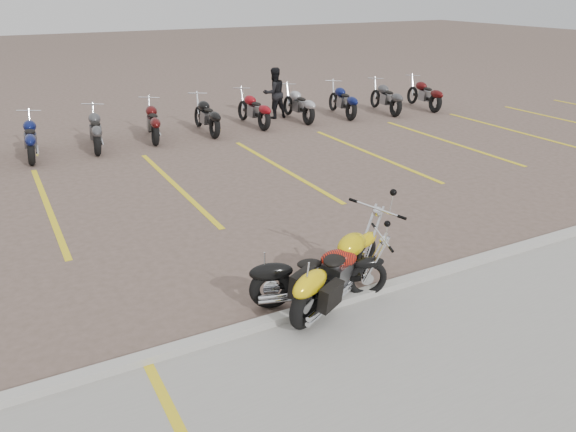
{
  "coord_description": "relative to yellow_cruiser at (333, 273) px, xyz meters",
  "views": [
    {
      "loc": [
        -3.43,
        -7.68,
        4.19
      ],
      "look_at": [
        0.52,
        -0.35,
        0.75
      ],
      "focal_mm": 35.0,
      "sensor_mm": 36.0,
      "label": 1
    }
  ],
  "objects": [
    {
      "name": "ground",
      "position": [
        -0.41,
        1.88,
        -0.47
      ],
      "size": [
        100.0,
        100.0,
        0.0
      ],
      "primitive_type": "plane",
      "color": "#725A51",
      "rests_on": "ground"
    },
    {
      "name": "concrete_apron",
      "position": [
        -0.41,
        -2.62,
        -0.46
      ],
      "size": [
        60.0,
        5.0,
        0.01
      ],
      "primitive_type": "cube",
      "color": "#9E9B93",
      "rests_on": "ground"
    },
    {
      "name": "curb",
      "position": [
        -0.41,
        -0.12,
        -0.41
      ],
      "size": [
        60.0,
        0.18,
        0.12
      ],
      "primitive_type": "cube",
      "color": "#ADAAA3",
      "rests_on": "ground"
    },
    {
      "name": "parking_stripes",
      "position": [
        -0.41,
        5.88,
        -0.47
      ],
      "size": [
        38.0,
        5.5,
        0.01
      ],
      "primitive_type": null,
      "color": "yellow",
      "rests_on": "ground"
    },
    {
      "name": "yellow_cruiser",
      "position": [
        0.0,
        0.0,
        0.0
      ],
      "size": [
        2.1,
        1.19,
        0.94
      ],
      "rotation": [
        0.12,
        0.0,
        0.48
      ],
      "color": "black",
      "rests_on": "ground"
    },
    {
      "name": "flame_cruiser",
      "position": [
        -0.22,
        0.1,
        -0.06
      ],
      "size": [
        1.94,
        0.7,
        0.82
      ],
      "rotation": [
        0.06,
        0.0,
        -0.3
      ],
      "color": "black",
      "rests_on": "ground"
    },
    {
      "name": "person_b",
      "position": [
        4.71,
        11.04,
        0.37
      ],
      "size": [
        0.85,
        0.68,
        1.67
      ],
      "primitive_type": "imported",
      "rotation": [
        0.0,
        0.0,
        3.2
      ],
      "color": "black",
      "rests_on": "ground"
    },
    {
      "name": "bg_bike_row",
      "position": [
        1.1,
        10.13,
        0.08
      ],
      "size": [
        18.96,
        2.05,
        1.1
      ],
      "color": "black",
      "rests_on": "ground"
    }
  ]
}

